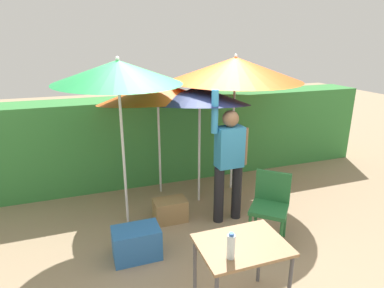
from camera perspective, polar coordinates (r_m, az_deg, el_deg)
The scene contains 12 objects.
ground_plane at distance 4.71m, azimuth 1.24°, elevation -13.93°, with size 24.00×24.00×0.00m, color #9E8466.
hedge_row at distance 6.00m, azimuth -4.85°, elevation 1.14°, with size 8.00×0.70×1.51m, color #38843D.
umbrella_rainbow at distance 5.25m, azimuth 7.59°, elevation 12.85°, with size 2.09×2.09×2.26m.
umbrella_orange at distance 4.21m, azimuth -12.82°, elevation 12.18°, with size 1.62×1.62×2.29m.
umbrella_yellow at distance 5.13m, azimuth -6.25°, elevation 9.07°, with size 1.86×1.88×1.98m.
umbrella_navy at distance 4.79m, azimuth 1.13°, elevation 8.47°, with size 1.54×1.55×1.96m.
person_vendor at distance 4.46m, azimuth 6.49°, elevation -2.52°, with size 0.55×0.23×1.88m.
chair_plastic at distance 4.30m, azimuth 13.52°, elevation -9.99°, with size 0.62×0.62×0.89m.
cooler_box at distance 4.07m, azimuth -9.66°, elevation -16.68°, with size 0.55×0.35×0.38m, color #2D6BB7.
crate_cardboard at distance 4.74m, azimuth -3.83°, elevation -11.48°, with size 0.46×0.29×0.32m, color #9E7A4C.
folding_table at distance 3.17m, azimuth 8.69°, elevation -18.12°, with size 0.80×0.60×0.72m.
bottle_water at distance 2.87m, azimuth 6.82°, elevation -17.33°, with size 0.07×0.07×0.24m.
Camera 1 is at (-1.42, -3.74, 2.49)m, focal length 30.51 mm.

